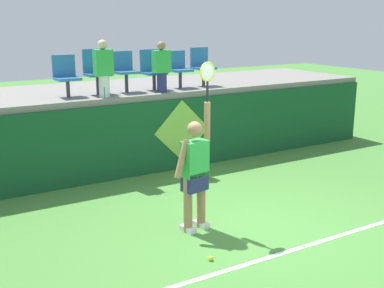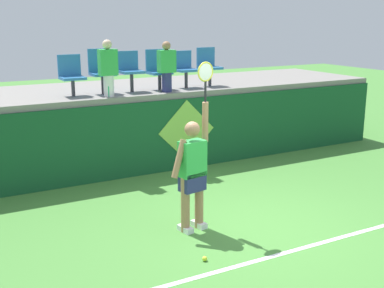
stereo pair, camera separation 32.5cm
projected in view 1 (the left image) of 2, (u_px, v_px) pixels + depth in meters
ground_plane at (254, 228)px, 7.46m from camera, size 40.00×40.00×0.00m
court_back_wall at (154, 137)px, 10.01m from camera, size 11.38×0.20×1.46m
spectator_platform at (126, 89)px, 10.90m from camera, size 11.38×2.71×0.12m
court_baseline_stripe at (293, 250)px, 6.76m from camera, size 10.24×0.08×0.01m
tennis_player at (195, 170)px, 7.21m from camera, size 0.75×0.32×2.45m
tennis_ball at (211, 258)px, 6.46m from camera, size 0.07×0.07×0.07m
water_bottle at (104, 92)px, 9.42m from camera, size 0.07×0.07×0.20m
stadium_chair_0 at (66, 74)px, 9.44m from camera, size 0.44×0.42×0.78m
stadium_chair_1 at (96, 70)px, 9.73m from camera, size 0.44×0.42×0.87m
stadium_chair_2 at (125, 69)px, 10.03m from camera, size 0.44×0.42×0.81m
stadium_chair_3 at (152, 68)px, 10.35m from camera, size 0.44×0.42×0.82m
stadium_chair_4 at (179, 67)px, 10.66m from camera, size 0.44×0.42×0.77m
stadium_chair_5 at (202, 64)px, 10.95m from camera, size 0.44×0.42×0.83m
spectator_0 at (103, 68)px, 9.37m from camera, size 0.34×0.20×1.07m
spectator_1 at (162, 66)px, 9.98m from camera, size 0.34×0.20×1.01m
wall_signage_mount at (182, 168)px, 10.40m from camera, size 1.27×0.01×1.44m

